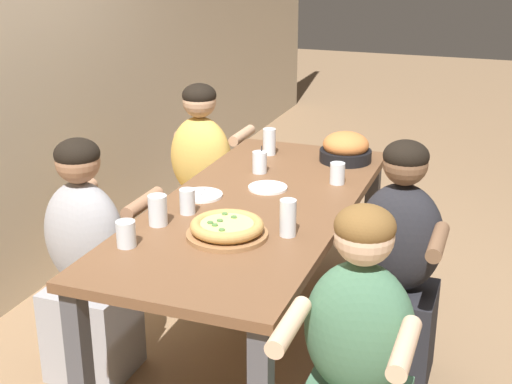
{
  "coord_description": "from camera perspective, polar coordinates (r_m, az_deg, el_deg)",
  "views": [
    {
      "loc": [
        -2.72,
        -1.0,
        1.86
      ],
      "look_at": [
        0.0,
        0.0,
        0.8
      ],
      "focal_mm": 50.0,
      "sensor_mm": 36.0,
      "label": 1
    }
  ],
  "objects": [
    {
      "name": "drinking_glass_f",
      "position": [
        3.77,
        1.07,
        3.92
      ],
      "size": [
        0.07,
        0.07,
        0.14
      ],
      "color": "silver",
      "rests_on": "dining_table"
    },
    {
      "name": "dining_table",
      "position": [
        3.14,
        0.0,
        -2.4
      ],
      "size": [
        1.9,
        0.81,
        0.75
      ],
      "color": "brown",
      "rests_on": "ground"
    },
    {
      "name": "drinking_glass_c",
      "position": [
        2.98,
        -5.51,
        -0.88
      ],
      "size": [
        0.07,
        0.07,
        0.11
      ],
      "color": "silver",
      "rests_on": "dining_table"
    },
    {
      "name": "drinking_glass_a",
      "position": [
        2.75,
        2.57,
        -2.26
      ],
      "size": [
        0.07,
        0.07,
        0.15
      ],
      "color": "silver",
      "rests_on": "dining_table"
    },
    {
      "name": "cocktail_glass_blue",
      "position": [
        3.48,
        0.29,
        2.32
      ],
      "size": [
        0.07,
        0.07,
        0.13
      ],
      "color": "silver",
      "rests_on": "dining_table"
    },
    {
      "name": "pizza_board_main",
      "position": [
        2.75,
        -2.34,
        -2.93
      ],
      "size": [
        0.32,
        0.32,
        0.07
      ],
      "color": "#996B42",
      "rests_on": "dining_table"
    },
    {
      "name": "drinking_glass_b",
      "position": [
        2.71,
        -10.35,
        -3.44
      ],
      "size": [
        0.07,
        0.07,
        0.1
      ],
      "color": "silver",
      "rests_on": "dining_table"
    },
    {
      "name": "drinking_glass_e",
      "position": [
        3.35,
        6.53,
        1.43
      ],
      "size": [
        0.07,
        0.07,
        0.1
      ],
      "color": "silver",
      "rests_on": "dining_table"
    },
    {
      "name": "ground_plane",
      "position": [
        3.44,
        0.0,
        -12.65
      ],
      "size": [
        18.0,
        18.0,
        0.0
      ],
      "primitive_type": "plane",
      "color": "#896B4C",
      "rests_on": "ground"
    },
    {
      "name": "diner_near_left",
      "position": [
        2.43,
        8.03,
        -14.33
      ],
      "size": [
        0.51,
        0.4,
        1.09
      ],
      "rotation": [
        0.0,
        0.0,
        1.57
      ],
      "color": "#477556",
      "rests_on": "ground"
    },
    {
      "name": "empty_plate_b",
      "position": [
        3.27,
        0.95,
        0.35
      ],
      "size": [
        0.18,
        0.18,
        0.02
      ],
      "color": "white",
      "rests_on": "dining_table"
    },
    {
      "name": "skillet_bowl",
      "position": [
        3.68,
        7.19,
        3.47
      ],
      "size": [
        0.39,
        0.27,
        0.15
      ],
      "color": "black",
      "rests_on": "dining_table"
    },
    {
      "name": "diner_far_midleft",
      "position": [
        3.15,
        -13.29,
        -6.24
      ],
      "size": [
        0.51,
        0.4,
        1.09
      ],
      "rotation": [
        0.0,
        0.0,
        -1.57
      ],
      "color": "#99999E",
      "rests_on": "ground"
    },
    {
      "name": "diner_far_right",
      "position": [
        4.11,
        -4.34,
        0.55
      ],
      "size": [
        0.51,
        0.4,
        1.08
      ],
      "rotation": [
        0.0,
        0.0,
        -1.57
      ],
      "color": "gold",
      "rests_on": "ground"
    },
    {
      "name": "empty_plate_a",
      "position": [
        3.18,
        -4.39,
        -0.24
      ],
      "size": [
        0.19,
        0.19,
        0.02
      ],
      "color": "white",
      "rests_on": "dining_table"
    },
    {
      "name": "drinking_glass_d",
      "position": [
        2.88,
        -7.86,
        -1.61
      ],
      "size": [
        0.08,
        0.08,
        0.12
      ],
      "color": "silver",
      "rests_on": "dining_table"
    },
    {
      "name": "diner_near_center",
      "position": [
        3.1,
        11.21,
        -6.55
      ],
      "size": [
        0.51,
        0.4,
        1.08
      ],
      "rotation": [
        0.0,
        0.0,
        1.57
      ],
      "color": "#232328",
      "rests_on": "ground"
    }
  ]
}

